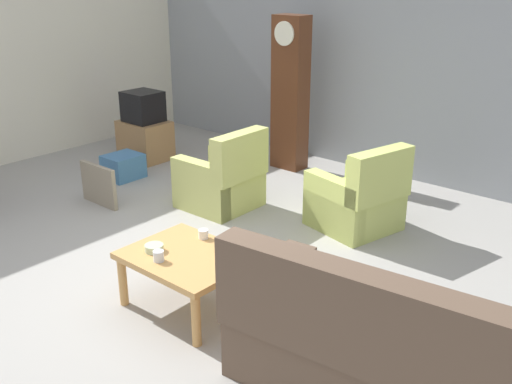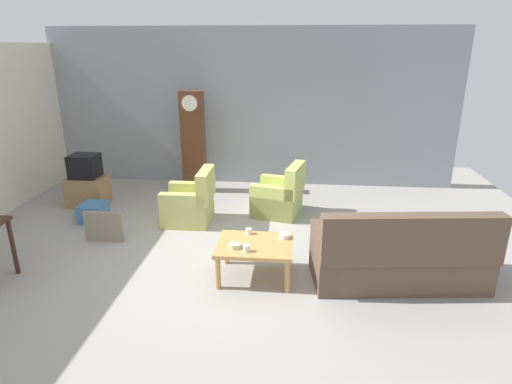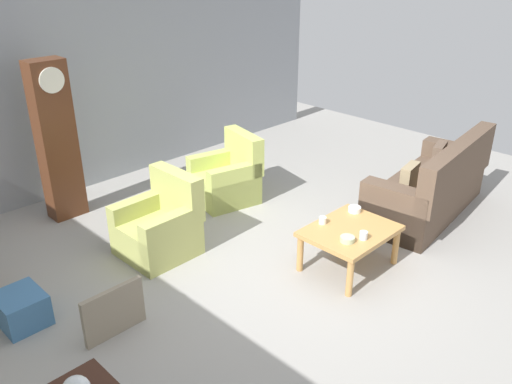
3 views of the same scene
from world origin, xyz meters
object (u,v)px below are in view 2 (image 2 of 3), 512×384
armchair_olive_far (280,198)px  grandfather_clock (193,142)px  cup_white_porcelain (249,231)px  bowl_white_stacked (285,236)px  coffee_table_wood (255,248)px  tv_stand_cabinet (88,191)px  couch_floral (400,258)px  bowl_shallow_green (235,246)px  framed_picture_leaning (104,227)px  tv_crt (85,166)px  cup_blue_rimmed (247,248)px  armchair_olive_near (191,205)px  storage_box_blue (93,212)px

armchair_olive_far → grandfather_clock: 2.23m
cup_white_porcelain → bowl_white_stacked: size_ratio=0.57×
coffee_table_wood → tv_stand_cabinet: 4.06m
couch_floral → bowl_shallow_green: bearing=-175.8°
framed_picture_leaning → bowl_white_stacked: (2.75, -0.62, 0.26)m
grandfather_clock → tv_crt: size_ratio=4.19×
bowl_white_stacked → bowl_shallow_green: bowl_white_stacked is taller
coffee_table_wood → tv_stand_cabinet: (-3.34, 2.30, -0.13)m
tv_crt → framed_picture_leaning: bearing=-56.8°
coffee_table_wood → bowl_white_stacked: bearing=29.5°
armchair_olive_far → bowl_white_stacked: armchair_olive_far is taller
cup_white_porcelain → tv_stand_cabinet: bearing=148.1°
tv_stand_cabinet → cup_blue_rimmed: (3.26, -2.51, 0.24)m
coffee_table_wood → framed_picture_leaning: bearing=160.8°
couch_floral → coffee_table_wood: size_ratio=2.28×
tv_crt → bowl_shallow_green: size_ratio=3.20×
coffee_table_wood → cup_blue_rimmed: (-0.08, -0.22, 0.11)m
grandfather_clock → bowl_shallow_green: grandfather_clock is taller
tv_stand_cabinet → cup_white_porcelain: bearing=-31.9°
tv_crt → bowl_shallow_green: (3.11, -2.43, -0.26)m
bowl_white_stacked → cup_blue_rimmed: bearing=-136.4°
armchair_olive_near → grandfather_clock: bearing=100.8°
armchair_olive_far → cup_blue_rimmed: (-0.30, -2.41, 0.21)m
couch_floral → cup_blue_rimmed: (-1.88, -0.24, 0.16)m
armchair_olive_near → cup_white_porcelain: 1.83m
couch_floral → storage_box_blue: (-4.71, 1.55, -0.20)m
tv_crt → framed_picture_leaning: 1.83m
storage_box_blue → bowl_white_stacked: size_ratio=3.11×
cup_blue_rimmed → armchair_olive_far: bearing=82.9°
storage_box_blue → couch_floral: bearing=-18.3°
cup_white_porcelain → bowl_white_stacked: 0.48m
coffee_table_wood → armchair_olive_far: bearing=84.3°
armchair_olive_near → armchair_olive_far: bearing=18.5°
cup_white_porcelain → cup_blue_rimmed: cup_blue_rimmed is taller
coffee_table_wood → framed_picture_leaning: (-2.38, 0.83, -0.16)m
grandfather_clock → tv_stand_cabinet: (-1.78, -1.03, -0.74)m
couch_floral → bowl_shallow_green: (-2.04, -0.15, 0.14)m
framed_picture_leaning → armchair_olive_near: bearing=37.6°
bowl_shallow_green → storage_box_blue: bearing=147.5°
tv_stand_cabinet → tv_crt: 0.48m
grandfather_clock → cup_blue_rimmed: size_ratio=23.65×
couch_floral → cup_white_porcelain: (-1.91, 0.27, 0.15)m
storage_box_blue → bowl_white_stacked: bearing=-22.6°
bowl_shallow_green → coffee_table_wood: bearing=29.2°
armchair_olive_far → bowl_shallow_green: armchair_olive_far is taller
coffee_table_wood → framed_picture_leaning: 2.53m
armchair_olive_near → tv_crt: bearing=164.1°
armchair_olive_far → tv_crt: bearing=178.3°
armchair_olive_far → bowl_white_stacked: 2.00m
couch_floral → framed_picture_leaning: size_ratio=3.64×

